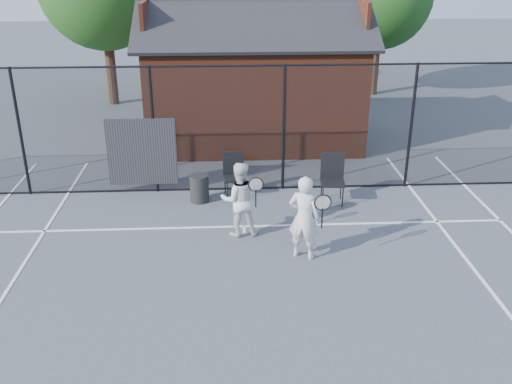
{
  "coord_description": "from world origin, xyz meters",
  "views": [
    {
      "loc": [
        -0.32,
        -7.66,
        5.37
      ],
      "look_at": [
        0.21,
        2.26,
        1.1
      ],
      "focal_mm": 40.0,
      "sensor_mm": 36.0,
      "label": 1
    }
  ],
  "objects_px": {
    "clubhouse": "(254,86)",
    "player_back": "(239,199)",
    "player_front": "(304,218)",
    "chair_left": "(235,176)",
    "chair_right": "(333,180)",
    "waste_bin": "(199,188)"
  },
  "relations": [
    {
      "from": "player_back",
      "to": "waste_bin",
      "type": "relative_size",
      "value": 2.45
    },
    {
      "from": "chair_left",
      "to": "chair_right",
      "type": "height_order",
      "value": "chair_right"
    },
    {
      "from": "player_back",
      "to": "chair_right",
      "type": "relative_size",
      "value": 1.39
    },
    {
      "from": "clubhouse",
      "to": "chair_left",
      "type": "distance_m",
      "value": 4.58
    },
    {
      "from": "clubhouse",
      "to": "player_back",
      "type": "xyz_separation_m",
      "value": [
        -0.6,
        -6.34,
        -0.83
      ]
    },
    {
      "from": "chair_right",
      "to": "chair_left",
      "type": "bearing_deg",
      "value": 172.4
    },
    {
      "from": "chair_left",
      "to": "chair_right",
      "type": "relative_size",
      "value": 0.91
    },
    {
      "from": "player_back",
      "to": "waste_bin",
      "type": "xyz_separation_m",
      "value": [
        -0.87,
        1.7,
        -0.46
      ]
    },
    {
      "from": "player_front",
      "to": "waste_bin",
      "type": "bearing_deg",
      "value": 127.27
    },
    {
      "from": "chair_left",
      "to": "clubhouse",
      "type": "bearing_deg",
      "value": 73.99
    },
    {
      "from": "waste_bin",
      "to": "player_front",
      "type": "bearing_deg",
      "value": -52.73
    },
    {
      "from": "player_front",
      "to": "player_back",
      "type": "height_order",
      "value": "player_front"
    },
    {
      "from": "clubhouse",
      "to": "chair_left",
      "type": "bearing_deg",
      "value": -98.54
    },
    {
      "from": "chair_right",
      "to": "waste_bin",
      "type": "xyz_separation_m",
      "value": [
        -3.01,
        0.26,
        -0.24
      ]
    },
    {
      "from": "player_front",
      "to": "player_back",
      "type": "xyz_separation_m",
      "value": [
        -1.16,
        0.98,
        -0.04
      ]
    },
    {
      "from": "clubhouse",
      "to": "player_back",
      "type": "bearing_deg",
      "value": -95.4
    },
    {
      "from": "clubhouse",
      "to": "player_front",
      "type": "height_order",
      "value": "clubhouse"
    },
    {
      "from": "player_front",
      "to": "chair_left",
      "type": "bearing_deg",
      "value": 112.83
    },
    {
      "from": "clubhouse",
      "to": "player_front",
      "type": "xyz_separation_m",
      "value": [
        0.57,
        -7.32,
        -0.79
      ]
    },
    {
      "from": "clubhouse",
      "to": "waste_bin",
      "type": "distance_m",
      "value": 5.03
    },
    {
      "from": "clubhouse",
      "to": "player_back",
      "type": "height_order",
      "value": "clubhouse"
    },
    {
      "from": "clubhouse",
      "to": "chair_right",
      "type": "relative_size",
      "value": 5.85
    }
  ]
}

